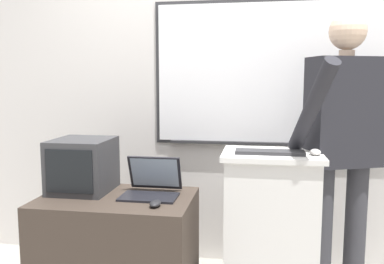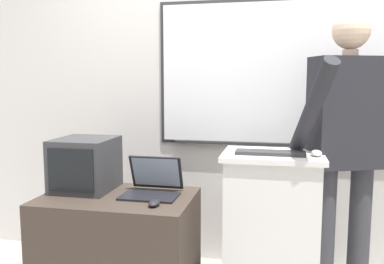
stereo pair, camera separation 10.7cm
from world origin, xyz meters
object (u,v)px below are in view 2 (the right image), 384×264
Objects in this scene: computer_mouse_by_laptop at (154,203)px; crt_monitor at (85,164)px; side_desk at (119,251)px; person_presenter at (346,139)px; lectern_podium at (271,232)px; laptop at (153,183)px; wireless_keyboard at (270,153)px; computer_mouse_by_keyboard at (316,153)px.

computer_mouse_by_laptop is 0.60m from crt_monitor.
person_presenter is at bearing 12.25° from side_desk.
lectern_podium is 2.88× the size of laptop.
person_presenter is at bearing 25.04° from wireless_keyboard.
laptop is 0.73m from wireless_keyboard.
computer_mouse_by_keyboard is at bearing 15.41° from computer_mouse_by_laptop.
crt_monitor is (-1.15, 0.01, -0.12)m from wireless_keyboard.
computer_mouse_by_keyboard is (-0.19, -0.20, -0.05)m from person_presenter.
person_presenter reaches higher than computer_mouse_by_laptop.
side_desk is 0.47m from laptop.
crt_monitor is at bearing 155.26° from computer_mouse_by_laptop.
lectern_podium is 0.71m from person_presenter.
crt_monitor reaches higher than laptop.
lectern_podium is 1.22m from crt_monitor.
crt_monitor reaches higher than side_desk.
laptop is 0.98m from computer_mouse_by_keyboard.
computer_mouse_by_laptop is (-0.62, -0.24, -0.26)m from wireless_keyboard.
crt_monitor is at bearing 179.87° from computer_mouse_by_keyboard.
laptop is at bearing 108.61° from computer_mouse_by_laptop.
computer_mouse_by_keyboard reaches higher than wireless_keyboard.
side_desk is 2.33× the size of wireless_keyboard.
laptop is at bearing 179.99° from wireless_keyboard.
wireless_keyboard reaches higher than computer_mouse_by_laptop.
computer_mouse_by_keyboard is at bearing 0.82° from wireless_keyboard.
wireless_keyboard is 1.03× the size of crt_monitor.
lectern_podium reaches higher than laptop.
computer_mouse_by_keyboard reaches higher than computer_mouse_by_laptop.
person_presenter is at bearing 47.32° from computer_mouse_by_keyboard.
lectern_podium is 2.47× the size of wireless_keyboard.
person_presenter is at bearing 19.59° from lectern_podium.
lectern_podium is 0.77m from laptop.
lectern_podium is 0.54× the size of person_presenter.
person_presenter is 4.70× the size of crt_monitor.
laptop is at bearing -175.66° from lectern_podium.
lectern_podium is 0.73m from computer_mouse_by_laptop.
laptop is 3.35× the size of computer_mouse_by_keyboard.
wireless_keyboard is at bearing -105.59° from lectern_podium.
lectern_podium is 0.93m from side_desk.
wireless_keyboard is at bearing -179.18° from computer_mouse_by_keyboard.
computer_mouse_by_laptop is at bearing -71.39° from laptop.
wireless_keyboard is at bearing -176.24° from person_presenter.
wireless_keyboard is (-0.44, -0.21, -0.06)m from person_presenter.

